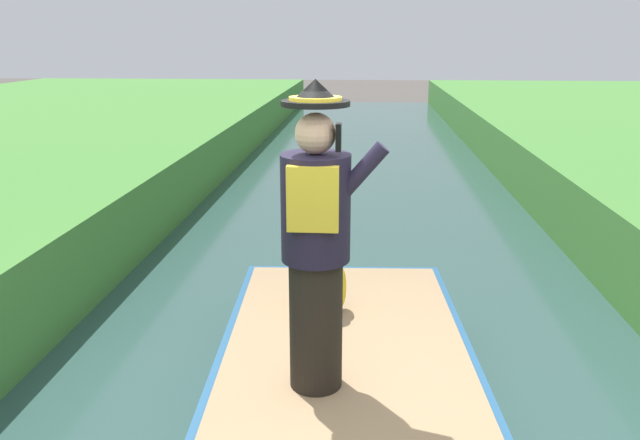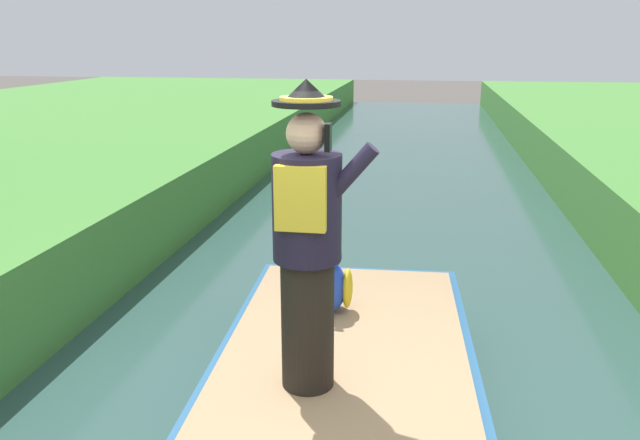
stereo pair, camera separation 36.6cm
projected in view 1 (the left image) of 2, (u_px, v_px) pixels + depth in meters
name	position (u px, v px, depth m)	size (l,w,h in m)	color
boat	(347.00, 418.00, 4.04)	(2.02, 4.29, 0.61)	#23517A
person_pirate	(316.00, 242.00, 3.61)	(0.61, 0.42, 1.85)	black
parrot_plush	(323.00, 282.00, 4.83)	(0.36, 0.34, 0.57)	blue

